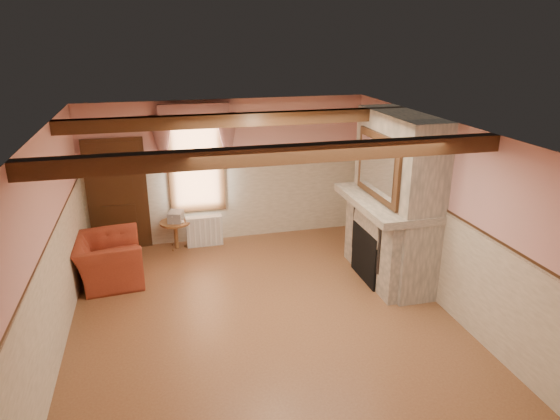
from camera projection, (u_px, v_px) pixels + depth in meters
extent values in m
cube|color=brown|center=(260.00, 311.00, 7.54)|extent=(5.50, 6.00, 0.01)
cube|color=silver|center=(257.00, 127.00, 6.59)|extent=(5.50, 6.00, 0.01)
cube|color=#D79994|center=(227.00, 171.00, 9.80)|extent=(5.50, 0.02, 2.80)
cube|color=#D79994|center=(330.00, 348.00, 4.33)|extent=(5.50, 0.02, 2.80)
cube|color=#D79994|center=(51.00, 244.00, 6.43)|extent=(0.02, 6.00, 2.80)
cube|color=#D79994|center=(433.00, 209.00, 7.70)|extent=(0.02, 6.00, 2.80)
cube|color=black|center=(368.00, 254.00, 8.40)|extent=(0.20, 0.95, 0.90)
imported|color=maroon|center=(109.00, 260.00, 8.33)|extent=(1.15, 1.29, 0.78)
cylinder|color=brown|center=(176.00, 235.00, 9.66)|extent=(0.58, 0.58, 0.55)
cube|color=#B7AD8C|center=(176.00, 217.00, 9.54)|extent=(0.34, 0.38, 0.20)
cube|color=silver|center=(204.00, 231.00, 9.78)|extent=(0.70, 0.19, 0.60)
imported|color=brown|center=(382.00, 194.00, 8.25)|extent=(0.33, 0.33, 0.08)
cube|color=black|center=(370.00, 182.00, 8.70)|extent=(0.14, 0.24, 0.20)
cylinder|color=#B58033|center=(380.00, 186.00, 8.29)|extent=(0.11, 0.11, 0.28)
cylinder|color=maroon|center=(404.00, 206.00, 7.54)|extent=(0.06, 0.06, 0.16)
cylinder|color=yellow|center=(393.00, 200.00, 7.88)|extent=(0.06, 0.06, 0.12)
cube|color=gray|center=(396.00, 199.00, 8.18)|extent=(0.85, 2.00, 2.80)
cube|color=gray|center=(386.00, 202.00, 8.15)|extent=(1.05, 2.05, 0.12)
cube|color=silver|center=(378.00, 167.00, 7.90)|extent=(0.06, 1.44, 1.04)
cube|color=black|center=(118.00, 197.00, 9.38)|extent=(1.10, 0.10, 2.10)
cube|color=white|center=(196.00, 161.00, 9.55)|extent=(1.06, 0.08, 2.02)
cube|color=gray|center=(195.00, 131.00, 9.27)|extent=(1.30, 0.14, 1.40)
cube|color=black|center=(280.00, 155.00, 5.53)|extent=(5.50, 0.18, 0.20)
cube|color=black|center=(242.00, 120.00, 7.72)|extent=(5.50, 0.18, 0.20)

